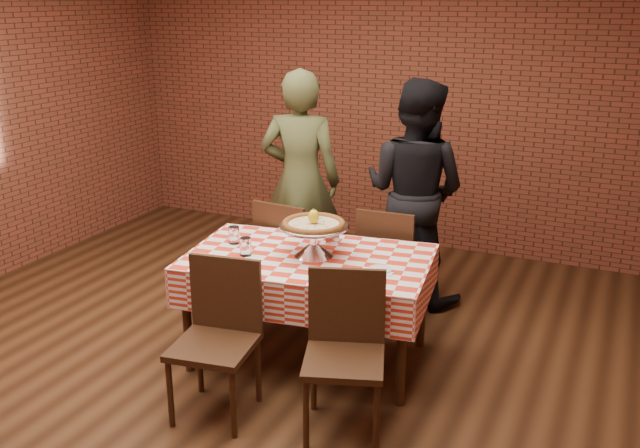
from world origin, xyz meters
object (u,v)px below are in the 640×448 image
Objects in this scene: pizza_stand at (314,240)px; pizza at (314,224)px; chair_far_left at (294,255)px; chair_far_right at (391,262)px; water_glass_left at (246,247)px; diner_olive at (301,181)px; chair_near_left at (214,344)px; table at (309,308)px; condiment_caddy at (332,233)px; chair_near_right at (344,359)px; diner_black at (415,192)px; water_glass_right at (234,235)px.

pizza reaches higher than pizza_stand.
pizza_stand reaches higher than chair_far_left.
chair_far_left is at bearing 10.68° from chair_far_right.
chair_far_left is (-0.06, 0.82, -0.35)m from water_glass_left.
diner_olive is (-0.65, 1.14, -0.04)m from pizza.
chair_near_left reaches higher than chair_far_left.
water_glass_left reaches higher than table.
chair_near_right is at bearing -89.68° from condiment_caddy.
pizza_stand is at bearing 46.63° from table.
condiment_caddy is 0.07× the size of diner_olive.
condiment_caddy reaches higher than table.
water_glass_left is 0.64m from condiment_caddy.
chair_near_left is 0.52× the size of diner_black.
chair_far_right is at bearing 70.94° from table.
chair_near_right is at bearing 109.06° from diner_olive.
diner_black reaches higher than water_glass_left.
chair_near_right reaches higher than chair_far_right.
pizza is 1.31m from diner_olive.
pizza is at bearing -45.00° from pizza_stand.
condiment_caddy is at bearing 149.60° from chair_far_left.
chair_far_left is 0.52× the size of diner_black.
table is 0.49m from pizza_stand.
pizza is 0.45× the size of chair_far_left.
pizza_stand is 0.29m from condiment_caddy.
chair_near_right is (0.52, -0.72, -0.51)m from pizza.
chair_far_left is at bearing 126.64° from pizza_stand.
chair_near_left is at bearing 88.27° from diner_olive.
chair_near_left reaches higher than condiment_caddy.
chair_near_right is (1.13, -0.70, -0.35)m from water_glass_right.
chair_near_left is at bearing 104.27° from chair_far_left.
chair_near_left is at bearing -75.87° from water_glass_left.
chair_far_left reaches higher than chair_far_right.
chair_far_left reaches higher than condiment_caddy.
water_glass_left is (-0.41, -0.19, -0.15)m from pizza.
pizza_stand is at bearing 66.22° from chair_near_left.
water_glass_right is 0.89× the size of condiment_caddy.
table is 0.88× the size of diner_black.
water_glass_right is (-0.61, -0.02, -0.04)m from pizza_stand.
pizza is 0.63m from water_glass_right.
pizza is 1.04m from chair_near_left.
diner_olive is (-0.05, 1.16, 0.11)m from water_glass_right.
chair_near_right is (0.52, -1.01, -0.36)m from condiment_caddy.
table is at bearing 109.83° from chair_near_right.
table is at bearing 129.40° from chair_far_left.
condiment_caddy is 1.08m from diner_olive.
chair_far_right is at bearing 43.96° from water_glass_right.
diner_olive is at bearing 118.31° from table.
chair_far_left is at bearing 117.31° from condiment_caddy.
chair_near_right is at bearing -29.49° from water_glass_left.
pizza is 3.43× the size of water_glass_left.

